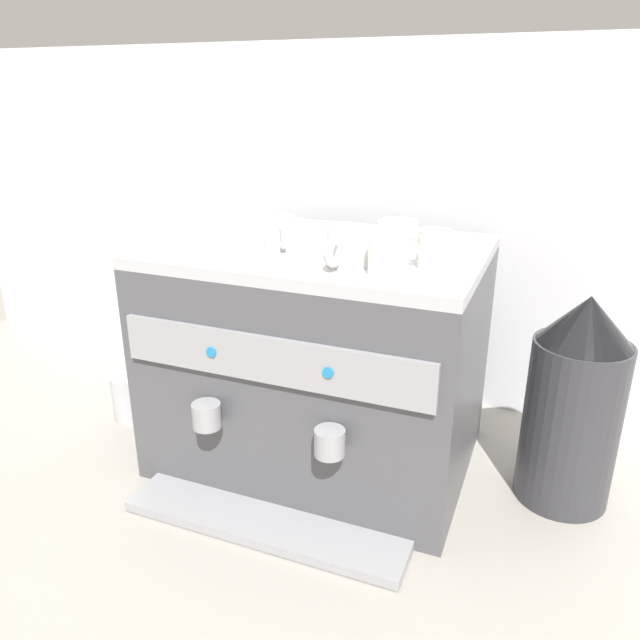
{
  "coord_description": "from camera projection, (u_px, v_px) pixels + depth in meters",
  "views": [
    {
      "loc": [
        0.46,
        -1.14,
        0.8
      ],
      "look_at": [
        0.0,
        0.0,
        0.33
      ],
      "focal_mm": 34.16,
      "sensor_mm": 36.0,
      "label": 1
    }
  ],
  "objects": [
    {
      "name": "ground_plane",
      "position": [
        320.0,
        452.0,
        1.43
      ],
      "size": [
        4.0,
        4.0,
        0.0
      ],
      "primitive_type": "plane",
      "color": "#9E998E"
    },
    {
      "name": "tiled_backsplash_wall",
      "position": [
        375.0,
        228.0,
        1.61
      ],
      "size": [
        2.8,
        0.03,
        0.92
      ],
      "primitive_type": "cube",
      "color": "silver",
      "rests_on": "ground_plane"
    },
    {
      "name": "espresso_machine",
      "position": [
        319.0,
        357.0,
        1.34
      ],
      "size": [
        0.67,
        0.59,
        0.5
      ],
      "color": "#4C4C51",
      "rests_on": "ground_plane"
    },
    {
      "name": "ceramic_cup_0",
      "position": [
        433.0,
        249.0,
        1.09
      ],
      "size": [
        0.1,
        0.06,
        0.07
      ],
      "color": "white",
      "rests_on": "espresso_machine"
    },
    {
      "name": "ceramic_cup_1",
      "position": [
        347.0,
        247.0,
        1.1
      ],
      "size": [
        0.08,
        0.12,
        0.07
      ],
      "color": "white",
      "rests_on": "espresso_machine"
    },
    {
      "name": "ceramic_cup_2",
      "position": [
        280.0,
        232.0,
        1.22
      ],
      "size": [
        0.07,
        0.09,
        0.07
      ],
      "color": "white",
      "rests_on": "espresso_machine"
    },
    {
      "name": "ceramic_cup_3",
      "position": [
        389.0,
        256.0,
        1.05
      ],
      "size": [
        0.07,
        0.1,
        0.06
      ],
      "color": "white",
      "rests_on": "espresso_machine"
    },
    {
      "name": "ceramic_bowl_0",
      "position": [
        382.0,
        239.0,
        1.24
      ],
      "size": [
        0.11,
        0.11,
        0.03
      ],
      "color": "white",
      "rests_on": "espresso_machine"
    },
    {
      "name": "ceramic_bowl_1",
      "position": [
        398.0,
        228.0,
        1.35
      ],
      "size": [
        0.09,
        0.09,
        0.03
      ],
      "color": "white",
      "rests_on": "espresso_machine"
    },
    {
      "name": "coffee_grinder",
      "position": [
        574.0,
        404.0,
        1.21
      ],
      "size": [
        0.19,
        0.19,
        0.44
      ],
      "color": "#333338",
      "rests_on": "ground_plane"
    },
    {
      "name": "milk_pitcher",
      "position": [
        132.0,
        396.0,
        1.57
      ],
      "size": [
        0.1,
        0.1,
        0.12
      ],
      "primitive_type": "cylinder",
      "color": "#B7B7BC",
      "rests_on": "ground_plane"
    }
  ]
}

